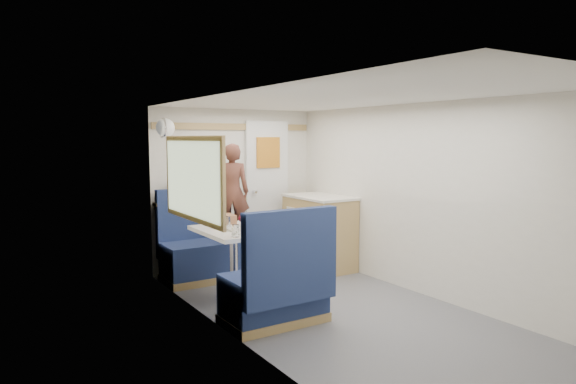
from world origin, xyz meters
TOP-DOWN VIEW (x-y plane):
  - floor at (0.00, 0.00)m, footprint 4.50×4.50m
  - ceiling at (0.00, 0.00)m, footprint 4.50×4.50m
  - wall_back at (0.00, 2.25)m, footprint 2.20×0.02m
  - wall_left at (-1.10, 0.00)m, footprint 0.02×4.50m
  - wall_right at (1.10, 0.00)m, footprint 0.02×4.50m
  - oak_trim_low at (0.00, 2.23)m, footprint 2.15×0.02m
  - oak_trim_high at (0.00, 2.23)m, footprint 2.15×0.02m
  - side_window at (-1.08, 1.00)m, footprint 0.04×1.30m
  - rear_door at (0.45, 2.22)m, footprint 0.62×0.12m
  - dinette_table at (-0.65, 1.00)m, footprint 0.62×0.92m
  - bench_far at (-0.65, 1.86)m, footprint 0.90×0.59m
  - bench_near at (-0.65, 0.14)m, footprint 0.90×0.59m
  - ledge at (-0.65, 2.12)m, footprint 0.90×0.14m
  - dome_light at (-1.04, 1.85)m, footprint 0.20×0.20m
  - galley_counter at (0.82, 1.55)m, footprint 0.57×0.92m
  - person at (-0.28, 1.77)m, footprint 0.49×0.41m
  - duffel_bag at (-0.63, 2.12)m, footprint 0.50×0.32m
  - tray at (-0.60, 0.86)m, footprint 0.30×0.38m
  - orange_fruit at (-0.43, 0.91)m, footprint 0.08×0.08m
  - cheese_block at (-0.57, 0.74)m, footprint 0.10×0.07m
  - wine_glass at (-0.63, 0.84)m, footprint 0.08×0.08m
  - tumbler_left at (-0.81, 0.62)m, footprint 0.07×0.07m
  - tumbler_mid at (-0.77, 1.16)m, footprint 0.07×0.07m
  - tumbler_right at (-0.65, 1.13)m, footprint 0.07×0.07m
  - beer_glass at (-0.44, 0.98)m, footprint 0.07×0.07m
  - pepper_grinder at (-0.72, 1.13)m, footprint 0.04×0.04m
  - salt_grinder at (-0.75, 1.13)m, footprint 0.03×0.03m
  - bread_loaf at (-0.53, 1.38)m, footprint 0.14×0.24m

SIDE VIEW (x-z plane):
  - floor at x=0.00m, z-range 0.00..0.00m
  - bench_far at x=-0.65m, z-range -0.22..0.83m
  - bench_near at x=-0.65m, z-range -0.22..0.83m
  - galley_counter at x=0.82m, z-range 0.01..0.93m
  - dinette_table at x=-0.65m, z-range 0.21..0.93m
  - tray at x=-0.60m, z-range 0.72..0.74m
  - cheese_block at x=-0.57m, z-range 0.74..0.77m
  - salt_grinder at x=-0.75m, z-range 0.72..0.81m
  - bread_loaf at x=-0.53m, z-range 0.72..0.81m
  - pepper_grinder at x=-0.72m, z-range 0.72..0.82m
  - beer_glass at x=-0.44m, z-range 0.72..0.83m
  - tumbler_mid at x=-0.77m, z-range 0.72..0.83m
  - tumbler_right at x=-0.65m, z-range 0.72..0.83m
  - orange_fruit at x=-0.43m, z-range 0.74..0.82m
  - tumbler_left at x=-0.81m, z-range 0.72..0.84m
  - wine_glass at x=-0.63m, z-range 0.76..0.93m
  - oak_trim_low at x=0.00m, z-range 0.81..0.89m
  - ledge at x=-0.65m, z-range 0.86..0.90m
  - rear_door at x=0.45m, z-range 0.04..1.90m
  - wall_back at x=0.00m, z-range 0.00..2.00m
  - wall_left at x=-1.10m, z-range 0.00..2.00m
  - wall_right at x=1.10m, z-range 0.00..2.00m
  - duffel_bag at x=-0.63m, z-range 0.90..1.12m
  - person at x=-0.28m, z-range 0.45..1.58m
  - side_window at x=-1.08m, z-range 0.89..1.61m
  - dome_light at x=-1.04m, z-range 1.65..1.85m
  - oak_trim_high at x=0.00m, z-range 1.74..1.82m
  - ceiling at x=0.00m, z-range 2.00..2.00m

